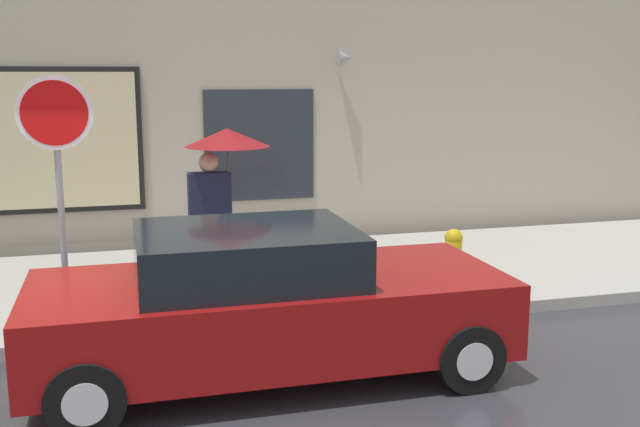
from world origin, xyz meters
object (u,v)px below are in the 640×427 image
Objects in this scene: fire_hydrant at (453,259)px; pedestrian_with_umbrella at (221,163)px; parked_car at (266,304)px; stop_sign at (57,153)px.

fire_hydrant is 3.16m from pedestrian_with_umbrella.
pedestrian_with_umbrella reaches higher than fire_hydrant.
fire_hydrant is at bearing 32.80° from parked_car.
pedestrian_with_umbrella is at bearing 28.56° from stop_sign.
pedestrian_with_umbrella is (-0.07, 2.39, 1.07)m from parked_car.
stop_sign is at bearing 143.27° from parked_car.
parked_car is 5.78× the size of fire_hydrant.
stop_sign is (-1.81, -0.99, 0.27)m from pedestrian_with_umbrella.
parked_car is 1.65× the size of stop_sign.
stop_sign is (-4.65, -0.38, 1.52)m from fire_hydrant.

